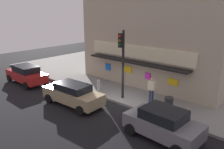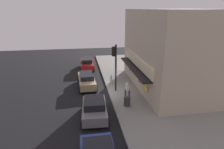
% 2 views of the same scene
% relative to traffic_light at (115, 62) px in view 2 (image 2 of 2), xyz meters
% --- Properties ---
extents(ground_plane, '(49.45, 49.45, 0.00)m').
position_rel_traffic_light_xyz_m(ground_plane, '(0.14, -0.70, -3.32)').
color(ground_plane, black).
extents(sidewalk, '(32.97, 12.03, 0.17)m').
position_rel_traffic_light_xyz_m(sidewalk, '(0.14, 5.31, -3.23)').
color(sidewalk, gray).
rests_on(sidewalk, ground_plane).
extents(corner_building, '(12.61, 8.59, 8.21)m').
position_rel_traffic_light_xyz_m(corner_building, '(-0.49, 6.41, 0.95)').
color(corner_building, tan).
rests_on(corner_building, sidewalk).
extents(traffic_light, '(0.32, 0.58, 4.90)m').
position_rel_traffic_light_xyz_m(traffic_light, '(0.00, 0.00, 0.00)').
color(traffic_light, black).
rests_on(traffic_light, sidewalk).
extents(fire_hydrant, '(0.50, 0.26, 0.93)m').
position_rel_traffic_light_xyz_m(fire_hydrant, '(-2.38, -0.00, -2.70)').
color(fire_hydrant, '#B2B2B7').
rests_on(fire_hydrant, sidewalk).
extents(trash_can, '(0.57, 0.57, 0.85)m').
position_rel_traffic_light_xyz_m(trash_can, '(3.50, 0.50, -2.72)').
color(trash_can, '#2D2D2D').
rests_on(trash_can, sidewalk).
extents(pedestrian, '(0.63, 0.55, 1.73)m').
position_rel_traffic_light_xyz_m(pedestrian, '(1.93, 0.91, -2.18)').
color(pedestrian, navy).
rests_on(pedestrian, sidewalk).
extents(parked_car_grey, '(4.00, 2.29, 1.62)m').
position_rel_traffic_light_xyz_m(parked_car_grey, '(4.77, -2.49, -2.49)').
color(parked_car_grey, slate).
rests_on(parked_car_grey, ground_plane).
extents(parked_car_red, '(4.50, 2.08, 1.60)m').
position_rel_traffic_light_xyz_m(parked_car_red, '(-8.95, -2.55, -2.49)').
color(parked_car_red, '#AD1E1E').
rests_on(parked_car_red, ground_plane).
extents(parked_car_tan, '(4.66, 2.13, 1.56)m').
position_rel_traffic_light_xyz_m(parked_car_tan, '(-2.02, -2.86, -2.51)').
color(parked_car_tan, '#9E8966').
rests_on(parked_car_tan, ground_plane).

